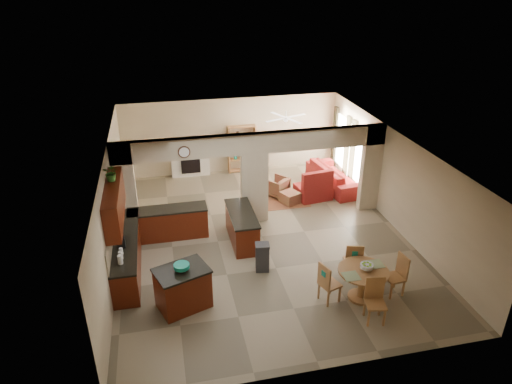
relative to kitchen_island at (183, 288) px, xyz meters
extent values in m
plane|color=#817459|center=(2.42, 2.56, -0.50)|extent=(10.00, 10.00, 0.00)
plane|color=white|center=(2.42, 2.56, 2.30)|extent=(10.00, 10.00, 0.00)
plane|color=#C6B491|center=(2.42, 7.56, 0.90)|extent=(8.00, 0.00, 8.00)
plane|color=#C6B491|center=(2.42, -2.44, 0.90)|extent=(8.00, 0.00, 8.00)
plane|color=#C6B491|center=(-1.58, 2.56, 0.90)|extent=(0.00, 10.00, 10.00)
plane|color=#C6B491|center=(6.42, 2.56, 0.90)|extent=(0.00, 10.00, 10.00)
cube|color=#C6B491|center=(-1.28, 3.56, 0.90)|extent=(0.60, 0.25, 2.80)
cube|color=#C6B491|center=(2.42, 3.56, 0.60)|extent=(0.80, 0.25, 2.20)
cube|color=#C6B491|center=(6.12, 3.56, 0.90)|extent=(0.60, 0.25, 2.80)
cube|color=#C6B491|center=(2.42, 3.56, 2.00)|extent=(8.00, 0.25, 0.60)
cube|color=#491108|center=(-1.28, 1.76, -0.07)|extent=(0.60, 3.20, 0.86)
cube|color=black|center=(-1.28, 1.76, 0.38)|extent=(0.62, 3.22, 0.05)
cube|color=#9B8F69|center=(-1.56, 1.76, 0.70)|extent=(0.02, 3.20, 0.55)
cube|color=#491108|center=(-0.18, 3.13, -0.07)|extent=(2.20, 0.60, 0.86)
cube|color=black|center=(-0.18, 3.13, 0.38)|extent=(2.22, 0.62, 0.05)
cube|color=#491108|center=(-1.40, 1.76, 1.42)|extent=(0.35, 2.40, 0.90)
cube|color=#491108|center=(1.82, 2.46, -0.07)|extent=(0.65, 1.80, 0.86)
cube|color=black|center=(1.82, 2.46, 0.38)|extent=(0.70, 1.85, 0.05)
cube|color=silver|center=(1.82, 1.61, -0.08)|extent=(0.58, 0.04, 0.70)
cylinder|color=#4F2C1A|center=(0.42, 3.41, 1.95)|extent=(0.34, 0.03, 0.34)
cube|color=brown|center=(3.62, 4.66, -0.50)|extent=(1.60, 1.30, 0.01)
cube|color=beige|center=(0.82, 7.40, 0.05)|extent=(1.40, 0.28, 1.10)
cube|color=black|center=(0.82, 7.26, 0.00)|extent=(0.70, 0.04, 0.70)
cube|color=beige|center=(0.82, 7.38, 0.65)|extent=(1.60, 0.35, 0.10)
cube|color=#9E5936|center=(2.77, 7.38, 0.40)|extent=(1.00, 0.32, 1.80)
cube|color=white|center=(6.39, 4.86, 0.70)|extent=(0.02, 0.90, 1.90)
cube|color=white|center=(6.39, 6.56, 0.70)|extent=(0.02, 0.90, 1.90)
cube|color=white|center=(6.39, 5.71, 0.55)|extent=(0.02, 0.70, 2.10)
cube|color=#3A1F17|center=(6.35, 4.26, 0.70)|extent=(0.10, 0.28, 2.30)
cube|color=#3A1F17|center=(6.35, 5.46, 0.70)|extent=(0.10, 0.28, 2.30)
cube|color=#3A1F17|center=(6.35, 5.96, 0.70)|extent=(0.10, 0.28, 2.30)
cube|color=#3A1F17|center=(6.35, 7.16, 0.70)|extent=(0.10, 0.28, 2.30)
cylinder|color=white|center=(3.92, 5.56, 2.06)|extent=(1.00, 1.00, 0.10)
cube|color=#491108|center=(0.00, 0.00, -0.03)|extent=(1.30, 1.10, 0.95)
cube|color=black|center=(0.00, 0.00, 0.47)|extent=(1.36, 1.16, 0.05)
cylinder|color=#13826B|center=(0.01, -0.03, 0.58)|extent=(0.35, 0.35, 0.16)
cube|color=#2B2B2D|center=(2.06, 0.98, -0.15)|extent=(0.37, 0.33, 0.71)
cylinder|color=#9E5936|center=(4.06, -0.60, 0.27)|extent=(1.16, 1.16, 0.04)
cylinder|color=#9E5936|center=(4.06, -0.60, -0.11)|extent=(0.17, 0.17, 0.75)
cylinder|color=#9E5936|center=(4.06, -0.60, -0.47)|extent=(0.59, 0.59, 0.06)
cylinder|color=#72B727|center=(4.13, -0.60, 0.37)|extent=(0.31, 0.31, 0.16)
imported|color=maroon|center=(5.72, 5.35, -0.12)|extent=(2.74, 1.37, 0.77)
cube|color=maroon|center=(4.68, 4.65, -0.28)|extent=(1.20, 1.03, 0.43)
imported|color=maroon|center=(3.54, 5.12, -0.19)|extent=(0.96, 0.96, 0.63)
cube|color=maroon|center=(3.81, 4.43, -0.31)|extent=(0.70, 0.70, 0.38)
imported|color=#245416|center=(-1.40, 2.06, 2.08)|extent=(0.46, 0.42, 0.43)
cube|color=#9E5936|center=(4.17, 0.21, -0.05)|extent=(0.52, 0.52, 0.05)
cube|color=#9E5936|center=(4.38, 0.33, -0.28)|extent=(0.04, 0.04, 0.44)
cube|color=#9E5936|center=(4.06, 0.43, -0.28)|extent=(0.04, 0.04, 0.44)
cube|color=#9E5936|center=(4.29, 0.00, -0.28)|extent=(0.04, 0.04, 0.44)
cube|color=#9E5936|center=(3.96, 0.10, -0.28)|extent=(0.04, 0.04, 0.44)
cube|color=#9E5936|center=(4.12, 0.03, 0.25)|extent=(0.41, 0.16, 0.55)
cube|color=#13826B|center=(4.11, 0.01, 0.32)|extent=(0.14, 0.05, 0.14)
cube|color=#9E5936|center=(4.86, -0.61, -0.05)|extent=(0.47, 0.47, 0.05)
cube|color=#9E5936|center=(4.67, -0.46, -0.28)|extent=(0.04, 0.04, 0.44)
cube|color=#9E5936|center=(4.72, -0.80, -0.28)|extent=(0.04, 0.04, 0.44)
cube|color=#9E5936|center=(5.01, -0.42, -0.28)|extent=(0.04, 0.04, 0.44)
cube|color=#9E5936|center=(5.05, -0.76, -0.28)|extent=(0.04, 0.04, 0.44)
cube|color=#9E5936|center=(5.05, -0.58, 0.25)|extent=(0.09, 0.42, 0.55)
cube|color=#13826B|center=(5.08, -0.58, 0.32)|extent=(0.03, 0.14, 0.14)
cube|color=#9E5936|center=(4.02, -1.39, -0.05)|extent=(0.49, 0.49, 0.05)
cube|color=#9E5936|center=(3.82, -1.52, -0.28)|extent=(0.04, 0.04, 0.44)
cube|color=#9E5936|center=(4.15, -1.58, -0.28)|extent=(0.04, 0.04, 0.44)
cube|color=#9E5936|center=(3.88, -1.19, -0.28)|extent=(0.04, 0.04, 0.44)
cube|color=#9E5936|center=(4.21, -1.25, -0.28)|extent=(0.04, 0.04, 0.44)
cube|color=#9E5936|center=(4.05, -1.20, 0.25)|extent=(0.42, 0.11, 0.55)
cube|color=#13826B|center=(4.05, -1.17, 0.32)|extent=(0.14, 0.03, 0.14)
cube|color=#9E5936|center=(3.30, -0.52, -0.05)|extent=(0.53, 0.53, 0.05)
cube|color=#9E5936|center=(3.52, -0.63, -0.28)|extent=(0.04, 0.04, 0.44)
cube|color=#9E5936|center=(3.41, -0.30, -0.28)|extent=(0.04, 0.04, 0.44)
cube|color=#9E5936|center=(3.20, -0.73, -0.28)|extent=(0.04, 0.04, 0.44)
cube|color=#9E5936|center=(3.09, -0.41, -0.28)|extent=(0.04, 0.04, 0.44)
cube|color=#9E5936|center=(3.12, -0.58, 0.25)|extent=(0.17, 0.41, 0.55)
cube|color=#13826B|center=(3.10, -0.59, 0.32)|extent=(0.05, 0.14, 0.14)
camera|label=1|loc=(-0.18, -8.42, 6.42)|focal=32.00mm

